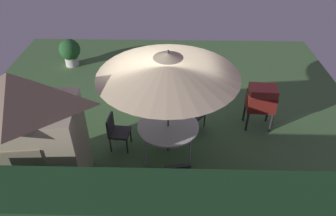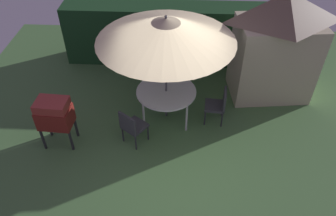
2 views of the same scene
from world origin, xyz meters
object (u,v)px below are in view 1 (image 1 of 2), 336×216
chair_far_side (177,175)px  chair_toward_hedge (196,110)px  chair_near_shed (116,130)px  patio_table (168,127)px  patio_umbrella (168,64)px  garden_shed (28,135)px  bbq_grill (261,99)px  potted_plant_by_shed (70,51)px

chair_far_side → chair_toward_hedge: same height
chair_near_shed → chair_far_side: same height
chair_near_shed → chair_far_side: 1.98m
patio_table → chair_far_side: 1.27m
patio_umbrella → chair_far_side: 2.22m
patio_table → patio_umbrella: (0.00, -0.00, 1.63)m
garden_shed → patio_umbrella: garden_shed is taller
patio_umbrella → bbq_grill: bearing=-156.4°
patio_table → patio_umbrella: bearing=-80.5°
bbq_grill → garden_shed: bearing=23.2°
chair_toward_hedge → patio_umbrella: bearing=53.5°
chair_near_shed → potted_plant_by_shed: size_ratio=0.94×
potted_plant_by_shed → bbq_grill: bearing=151.1°
garden_shed → patio_umbrella: bearing=-157.1°
garden_shed → patio_table: bearing=-157.1°
bbq_grill → patio_table: bearing=23.6°
patio_table → garden_shed: bearing=22.9°
chair_toward_hedge → potted_plant_by_shed: potted_plant_by_shed is taller
bbq_grill → chair_toward_hedge: size_ratio=1.33×
bbq_grill → potted_plant_by_shed: size_ratio=1.25×
patio_table → chair_near_shed: size_ratio=1.56×
bbq_grill → chair_near_shed: bearing=14.2°
chair_far_side → chair_toward_hedge: (-0.49, -2.18, 0.00)m
patio_table → potted_plant_by_shed: size_ratio=1.47×
patio_umbrella → potted_plant_by_shed: bearing=-50.5°
chair_near_shed → potted_plant_by_shed: (2.25, -4.11, 0.01)m
garden_shed → chair_toward_hedge: (-3.32, -2.05, -0.89)m
potted_plant_by_shed → garden_shed: bearing=99.2°
bbq_grill → chair_near_shed: 3.68m
chair_far_side → potted_plant_by_shed: (3.69, -5.45, 0.01)m
patio_umbrella → potted_plant_by_shed: patio_umbrella is taller
chair_near_shed → chair_toward_hedge: (-1.93, -0.84, 0.00)m
bbq_grill → chair_toward_hedge: bearing=2.3°
patio_table → chair_near_shed: bearing=-5.1°
chair_far_side → potted_plant_by_shed: potted_plant_by_shed is taller
garden_shed → patio_table: 2.93m
chair_toward_hedge → potted_plant_by_shed: 5.31m
bbq_grill → patio_umbrella: bearing=23.6°
bbq_grill → chair_far_side: bbq_grill is taller
garden_shed → potted_plant_by_shed: garden_shed is taller
chair_toward_hedge → chair_far_side: bearing=77.5°
garden_shed → bbq_grill: garden_shed is taller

